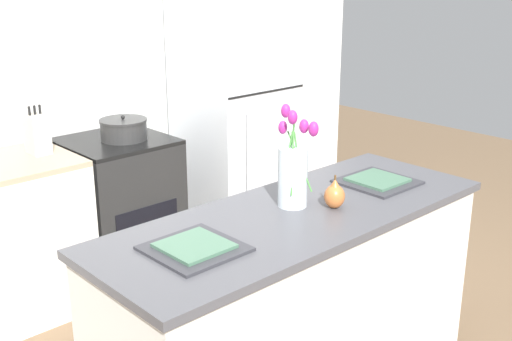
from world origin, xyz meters
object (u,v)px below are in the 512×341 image
Objects in this scene: plate_setting_left at (194,248)px; plate_setting_right at (377,181)px; pear_figurine at (335,195)px; flower_vase at (293,171)px; knife_block at (37,134)px; refrigerator at (235,115)px; stove_range at (120,208)px; cooking_pot at (124,129)px.

plate_setting_left and plate_setting_right have the same top height.
pear_figurine is 0.69m from plate_setting_left.
flower_vase reaches higher than plate_setting_right.
refrigerator is at bearing -1.38° from knife_block.
stove_range is at bearing 68.36° from plate_setting_left.
flower_vase reaches higher than knife_block.
refrigerator reaches higher than stove_range.
plate_setting_left is at bearing -113.28° from cooking_pot.
plate_setting_left is 1.65m from knife_block.
cooking_pot is at bearing 66.72° from plate_setting_left.
knife_block is at bearing 104.35° from flower_vase.
plate_setting_right reaches higher than stove_range.
refrigerator reaches higher than knife_block.
flower_vase reaches higher than pear_figurine.
stove_range is 2.81× the size of plate_setting_right.
stove_range is 1.66m from flower_vase.
plate_setting_left is at bearing 174.38° from pear_figurine.
cooking_pot is (0.04, -0.04, 0.51)m from stove_range.
stove_range is 1.05m from refrigerator.
pear_figurine is at bearing -170.12° from plate_setting_right.
refrigerator is 1.42m from knife_block.
flower_vase is 1.51m from cooking_pot.
cooking_pot is (-0.40, 1.57, 0.02)m from plate_setting_right.
knife_block is (-0.50, 0.07, 0.05)m from cooking_pot.
plate_setting_right is (0.50, -0.07, -0.14)m from flower_vase.
knife_block is (0.17, 1.64, 0.07)m from plate_setting_left.
plate_setting_right is at bearing 0.00° from plate_setting_left.
plate_setting_left is (-0.64, -1.60, 0.49)m from stove_range.
flower_vase is at bearing 129.27° from pear_figurine.
refrigerator is 6.27× the size of cooking_pot.
pear_figurine is 1.78m from knife_block.
stove_range is at bearing -179.96° from refrigerator.
flower_vase reaches higher than stove_range.
plate_setting_right is 1.17× the size of knife_block.
plate_setting_left is (-0.69, 0.07, -0.05)m from pear_figurine.
refrigerator reaches higher than flower_vase.
plate_setting_left is at bearing -111.64° from stove_range.
pear_figurine is 0.45× the size of plate_setting_left.
flower_vase reaches higher than cooking_pot.
refrigerator is (0.95, 0.00, 0.44)m from stove_range.
refrigerator is 1.85m from flower_vase.
plate_setting_right is at bearing -75.74° from cooking_pot.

